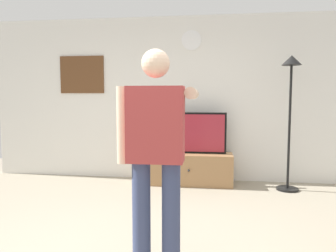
% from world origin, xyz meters
% --- Properties ---
extents(back_wall, '(6.40, 0.10, 2.70)m').
position_xyz_m(back_wall, '(0.00, 2.95, 1.35)').
color(back_wall, silver).
rests_on(back_wall, ground_plane).
extents(tv_stand, '(1.34, 0.47, 0.49)m').
position_xyz_m(tv_stand, '(0.24, 2.60, 0.25)').
color(tv_stand, '#997047').
rests_on(tv_stand, ground_plane).
extents(television, '(1.14, 0.07, 0.65)m').
position_xyz_m(television, '(0.24, 2.65, 0.82)').
color(television, black).
rests_on(television, tv_stand).
extents(wall_clock, '(0.32, 0.03, 0.32)m').
position_xyz_m(wall_clock, '(0.24, 2.89, 2.30)').
color(wall_clock, white).
extents(framed_picture, '(0.77, 0.04, 0.63)m').
position_xyz_m(framed_picture, '(-1.63, 2.90, 1.77)').
color(framed_picture, brown).
extents(floor_lamp, '(0.32, 0.32, 1.98)m').
position_xyz_m(floor_lamp, '(1.71, 2.45, 1.42)').
color(floor_lamp, black).
rests_on(floor_lamp, ground_plane).
extents(person_standing_nearer_lamp, '(0.60, 0.78, 1.73)m').
position_xyz_m(person_standing_nearer_lamp, '(0.14, -0.05, 0.98)').
color(person_standing_nearer_lamp, '#384266').
rests_on(person_standing_nearer_lamp, ground_plane).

